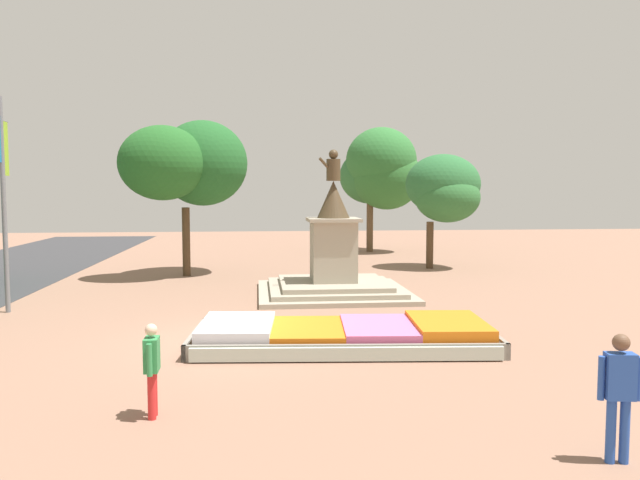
{
  "coord_description": "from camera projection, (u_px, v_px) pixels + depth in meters",
  "views": [
    {
      "loc": [
        0.54,
        -15.04,
        3.66
      ],
      "look_at": [
        2.48,
        4.19,
        2.1
      ],
      "focal_mm": 35.0,
      "sensor_mm": 36.0,
      "label": 1
    }
  ],
  "objects": [
    {
      "name": "park_tree_far_right",
      "position": [
        380.0,
        171.0,
        36.71
      ],
      "size": [
        4.63,
        5.07,
        7.32
      ],
      "color": "brown",
      "rests_on": "ground_plane"
    },
    {
      "name": "statue_monument",
      "position": [
        333.0,
        266.0,
        21.81
      ],
      "size": [
        5.22,
        5.22,
        5.05
      ],
      "color": "#9E947F",
      "rests_on": "ground_plane"
    },
    {
      "name": "ground_plane",
      "position": [
        236.0,
        341.0,
        15.15
      ],
      "size": [
        80.53,
        80.53,
        0.0
      ],
      "primitive_type": "plane",
      "color": "#8C6651"
    },
    {
      "name": "pedestrian_near_planter",
      "position": [
        619.0,
        388.0,
        8.3
      ],
      "size": [
        0.56,
        0.28,
        1.76
      ],
      "color": "#264CA5",
      "rests_on": "ground_plane"
    },
    {
      "name": "banner_pole",
      "position": [
        4.0,
        195.0,
        18.41
      ],
      "size": [
        0.14,
        1.16,
        6.39
      ],
      "color": "slate",
      "rests_on": "ground_plane"
    },
    {
      "name": "park_tree_far_left",
      "position": [
        445.0,
        190.0,
        28.98
      ],
      "size": [
        3.49,
        3.38,
        5.33
      ],
      "color": "#4C3823",
      "rests_on": "ground_plane"
    },
    {
      "name": "flower_planter",
      "position": [
        344.0,
        335.0,
        14.65
      ],
      "size": [
        7.25,
        3.48,
        0.59
      ],
      "color": "#38281C",
      "rests_on": "ground_plane"
    },
    {
      "name": "pedestrian_with_handbag",
      "position": [
        152.0,
        364.0,
        9.98
      ],
      "size": [
        0.23,
        0.57,
        1.53
      ],
      "color": "red",
      "rests_on": "ground_plane"
    },
    {
      "name": "park_tree_behind_statue",
      "position": [
        193.0,
        165.0,
        26.48
      ],
      "size": [
        5.2,
        5.12,
        6.63
      ],
      "color": "#4C3823",
      "rests_on": "ground_plane"
    }
  ]
}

